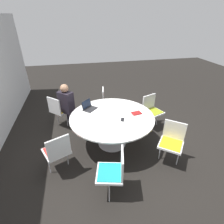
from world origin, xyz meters
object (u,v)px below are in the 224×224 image
at_px(chair_2, 114,170).
at_px(cell_phone, 122,120).
at_px(spiral_notebook, 136,113).
at_px(chair_1, 57,150).
at_px(chair_5, 108,100).
at_px(person_0, 67,103).
at_px(chair_3, 172,140).
at_px(chair_0, 59,109).
at_px(laptop, 89,107).
at_px(chair_4, 152,109).

relative_size(chair_2, cell_phone, 5.54).
height_order(spiral_notebook, cell_phone, spiral_notebook).
distance_m(chair_1, chair_5, 2.28).
height_order(person_0, cell_phone, person_0).
bearing_deg(chair_3, spiral_notebook, -17.98).
xyz_separation_m(chair_0, chair_1, (-1.64, -0.05, 0.00)).
xyz_separation_m(chair_2, laptop, (1.70, 0.21, 0.28)).
bearing_deg(spiral_notebook, cell_phone, 116.81).
height_order(chair_0, chair_2, same).
height_order(chair_2, chair_5, same).
xyz_separation_m(person_0, spiral_notebook, (-0.95, -1.52, 0.05)).
bearing_deg(laptop, chair_2, -129.31).
bearing_deg(laptop, chair_0, 94.05).
xyz_separation_m(chair_1, chair_2, (-0.67, -0.90, 0.00)).
distance_m(chair_3, chair_4, 1.30).
height_order(chair_4, laptop, laptop).
height_order(chair_0, person_0, person_0).
bearing_deg(cell_phone, spiral_notebook, -63.19).
distance_m(person_0, laptop, 0.72).
bearing_deg(spiral_notebook, chair_2, 147.56).
bearing_deg(chair_3, chair_2, 60.70).
relative_size(chair_3, cell_phone, 5.54).
bearing_deg(spiral_notebook, person_0, 58.01).
distance_m(chair_0, chair_4, 2.43).
bearing_deg(cell_phone, chair_1, 106.68).
xyz_separation_m(chair_4, person_0, (0.41, 2.14, 0.19)).
xyz_separation_m(chair_2, spiral_notebook, (1.26, -0.80, 0.24)).
xyz_separation_m(chair_5, laptop, (-0.84, 0.61, 0.28)).
distance_m(chair_2, spiral_notebook, 1.51).
bearing_deg(cell_phone, chair_5, 1.04).
relative_size(chair_1, chair_4, 1.00).
height_order(chair_5, spiral_notebook, chair_5).
distance_m(chair_4, spiral_notebook, 0.86).
relative_size(chair_5, spiral_notebook, 3.72).
xyz_separation_m(chair_2, chair_4, (1.80, -1.42, 0.00)).
relative_size(chair_0, chair_3, 1.00).
xyz_separation_m(laptop, cell_phone, (-0.63, -0.64, -0.05)).
bearing_deg(spiral_notebook, chair_5, 17.22).
distance_m(chair_0, chair_5, 1.37).
height_order(chair_2, laptop, laptop).
relative_size(chair_2, spiral_notebook, 3.72).
height_order(chair_1, chair_3, same).
xyz_separation_m(chair_1, chair_5, (1.87, -1.30, 0.00)).
distance_m(laptop, cell_phone, 0.90).
height_order(chair_2, spiral_notebook, chair_2).
bearing_deg(chair_4, chair_2, 30.40).
xyz_separation_m(chair_1, chair_4, (1.12, -2.32, 0.00)).
relative_size(chair_1, laptop, 2.24).
relative_size(chair_3, spiral_notebook, 3.72).
distance_m(chair_5, spiral_notebook, 1.37).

